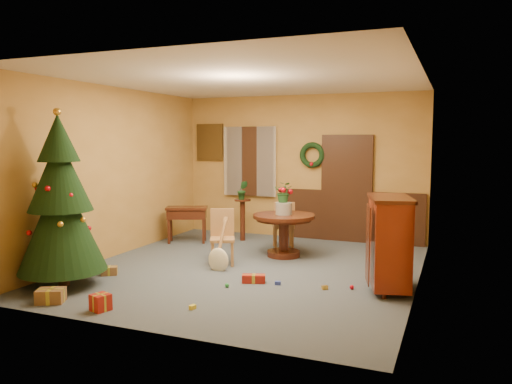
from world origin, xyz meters
The scene contains 21 objects.
room_envelope centered at (0.21, 2.70, 1.12)m, with size 5.50×5.50×5.50m.
dining_table centered at (0.23, 1.01, 0.51)m, with size 1.06×1.06×0.73m.
urn centered at (0.23, 1.01, 0.83)m, with size 0.28×0.28×0.21m, color slate.
centerpiece_plant centered at (0.23, 1.01, 1.11)m, with size 0.32×0.28×0.36m, color #1E4C23.
chair_near centered at (-0.53, 0.16, 0.48)m, with size 0.51×0.51×0.89m.
chair_far centered at (0.03, 1.58, 0.47)m, with size 0.50×0.50×0.88m.
guitar centered at (-0.40, -0.26, 0.40)m, with size 0.34×0.16×0.79m, color #EBE7C3, non-canonical shape.
plant_stand centered at (-0.97, 2.00, 0.51)m, with size 0.32×0.32×0.83m.
stand_plant centered at (-0.97, 2.00, 1.01)m, with size 0.20×0.17×0.37m, color #19471E.
christmas_tree centered at (-2.02, -1.78, 1.15)m, with size 1.18×1.18×2.43m.
writing_desk centered at (-1.91, 1.42, 0.53)m, with size 0.88×0.67×0.70m.
sideboard centered at (2.15, -0.31, 0.67)m, with size 0.75×1.08×1.26m.
gift_a centered at (-1.65, -2.40, 0.09)m, with size 0.39×0.35×0.17m.
gift_b centered at (-0.89, -2.40, 0.10)m, with size 0.25×0.25×0.20m.
gift_c centered at (-1.80, -1.09, 0.06)m, with size 0.28×0.26×0.13m.
gift_d centered at (0.35, -0.66, 0.06)m, with size 0.35×0.23×0.12m.
toy_a centered at (0.70, -0.64, 0.03)m, with size 0.08×0.05×0.05m, color #293FB4.
toy_b centered at (0.10, -1.01, 0.03)m, with size 0.06×0.06×0.06m, color #268D42.
toy_c centered at (0.10, -1.96, 0.03)m, with size 0.08×0.05×0.05m, color yellow.
toy_d centered at (1.70, -0.47, 0.03)m, with size 0.06×0.06×0.06m, color red.
toy_e centered at (1.36, -0.60, 0.03)m, with size 0.08×0.05×0.05m, color gold.
Camera 1 is at (2.95, -7.00, 2.00)m, focal length 35.00 mm.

